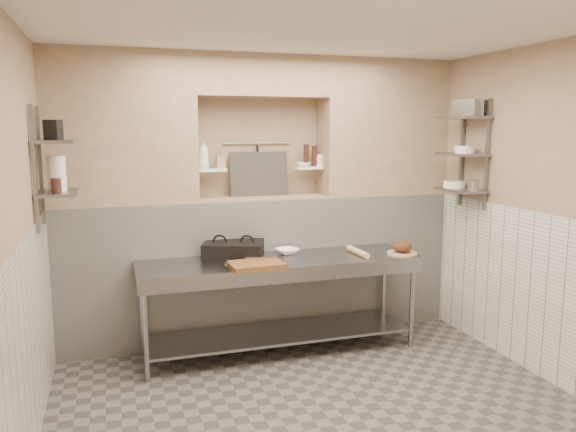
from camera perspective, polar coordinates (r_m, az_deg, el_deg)
name	(u,v)px	position (r m, az deg, el deg)	size (l,w,h in m)	color
floor	(323,417)	(4.49, 3.56, -19.75)	(4.00, 3.90, 0.10)	#5B5650
ceiling	(327,16)	(4.01, 3.99, 19.65)	(4.00, 3.90, 0.10)	silver
wall_left	(8,246)	(3.78, -26.59, -2.74)	(0.10, 3.90, 2.80)	tan
wall_right	(558,215)	(5.11, 25.71, 0.13)	(0.10, 3.90, 2.80)	tan
wall_back	(255,196)	(5.89, -3.33, 2.07)	(4.00, 0.10, 2.80)	tan
wall_front	(518,317)	(2.31, 22.35, -9.50)	(4.00, 0.10, 2.80)	tan
backwall_lower	(262,266)	(5.78, -2.65, -5.13)	(4.00, 0.40, 1.40)	silver
alcove_sill	(262,198)	(5.65, -2.70, 1.88)	(1.30, 0.40, 0.02)	tan
backwall_pillar_left	(121,128)	(5.42, -16.58, 8.54)	(1.35, 0.40, 1.40)	tan
backwall_pillar_right	(382,128)	(6.08, 9.55, 8.79)	(1.35, 0.40, 1.40)	tan
backwall_header	(261,76)	(5.63, -2.79, 13.99)	(1.30, 0.40, 0.40)	tan
wainscot_left	(27,355)	(3.97, -24.99, -12.67)	(0.02, 3.90, 1.40)	silver
wainscot_right	(546,297)	(5.21, 24.70, -7.52)	(0.02, 3.90, 1.40)	silver
alcove_shelf_left	(212,170)	(5.51, -7.77, 4.66)	(0.28, 0.16, 0.03)	white
alcove_shelf_right	(309,168)	(5.77, 2.10, 4.92)	(0.28, 0.16, 0.03)	white
utensil_rail	(257,143)	(5.77, -3.18, 7.40)	(0.02, 0.02, 0.70)	gray
hanging_steel	(258,160)	(5.76, -3.12, 5.71)	(0.02, 0.02, 0.30)	black
splash_panel	(259,174)	(5.72, -2.98, 4.28)	(0.60, 0.02, 0.45)	#383330
shelf_rail_left_a	(40,166)	(4.96, -23.86, 4.67)	(0.03, 0.03, 0.95)	slate
shelf_rail_left_b	(34,170)	(4.56, -24.39, 4.32)	(0.03, 0.03, 0.95)	slate
wall_shelf_left_lower	(58,193)	(4.76, -22.35, 2.19)	(0.30, 0.50, 0.03)	slate
wall_shelf_left_upper	(54,141)	(4.74, -22.64, 7.00)	(0.30, 0.50, 0.03)	slate
shelf_rail_right_a	(462,153)	(5.99, 17.26, 6.12)	(0.03, 0.03, 1.05)	slate
shelf_rail_right_b	(487,155)	(5.67, 19.57, 5.86)	(0.03, 0.03, 1.05)	slate
wall_shelf_right_lower	(461,190)	(5.78, 17.13, 2.55)	(0.30, 0.50, 0.03)	slate
wall_shelf_right_mid	(462,154)	(5.75, 17.29, 6.01)	(0.30, 0.50, 0.03)	slate
wall_shelf_right_upper	(464,118)	(5.74, 17.45, 9.50)	(0.30, 0.50, 0.03)	slate
prep_table	(280,286)	(5.27, -0.83, -7.15)	(2.60, 0.70, 0.90)	gray
panini_press	(234,250)	(5.30, -5.55, -3.41)	(0.65, 0.56, 0.15)	black
cutting_board	(256,265)	(4.93, -3.28, -4.96)	(0.47, 0.33, 0.04)	brown
knife_blade	(260,257)	(5.09, -2.89, -4.20)	(0.28, 0.03, 0.01)	gray
tongs	(226,262)	(4.91, -6.30, -4.64)	(0.02, 0.02, 0.24)	gray
mixing_bowl	(287,251)	(5.42, -0.08, -3.59)	(0.22, 0.22, 0.05)	white
rolling_pin	(358,252)	(5.42, 7.11, -3.63)	(0.06, 0.06, 0.39)	tan
bread_board	(402,253)	(5.53, 11.49, -3.72)	(0.29, 0.29, 0.02)	tan
bread_loaf	(402,247)	(5.52, 11.51, -3.08)	(0.18, 0.18, 0.11)	#4C2D19
bottle_soap	(203,155)	(5.48, -8.60, 6.19)	(0.11, 0.11, 0.28)	white
jar_alcove	(221,162)	(5.57, -6.87, 5.52)	(0.09, 0.09, 0.13)	tan
bowl_alcove	(304,164)	(5.73, 1.60, 5.25)	(0.14, 0.14, 0.05)	white
condiment_a	(314,156)	(5.81, 2.70, 6.12)	(0.06, 0.06, 0.21)	#321A12
condiment_b	(306,155)	(5.79, 1.86, 6.18)	(0.06, 0.06, 0.23)	#321A12
condiment_c	(320,160)	(5.82, 3.24, 5.66)	(0.07, 0.07, 0.12)	white
jug_left	(57,173)	(4.77, -22.43, 4.02)	(0.14, 0.14, 0.28)	white
jar_left	(56,185)	(4.66, -22.49, 2.90)	(0.07, 0.07, 0.11)	#321A12
box_left_upper	(53,130)	(4.69, -22.74, 8.07)	(0.11, 0.11, 0.15)	black
bowl_right	(454,184)	(5.86, 16.54, 3.10)	(0.22, 0.22, 0.06)	white
canister_right	(473,185)	(5.61, 18.31, 2.96)	(0.10, 0.10, 0.10)	gray
bowl_right_mid	(465,149)	(5.72, 17.52, 6.47)	(0.19, 0.19, 0.07)	white
basket_right	(470,108)	(5.68, 17.96, 10.40)	(0.20, 0.24, 0.16)	gray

